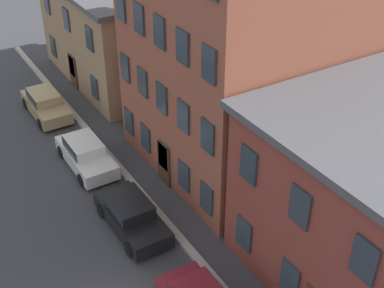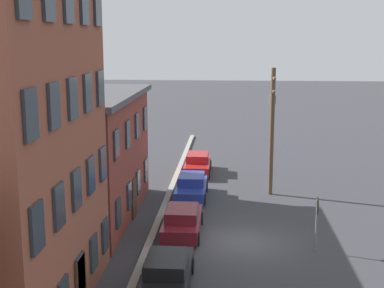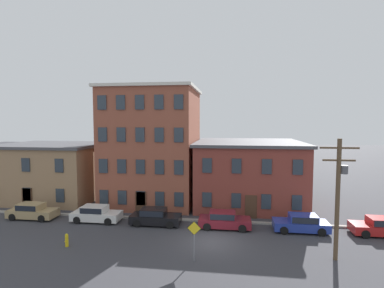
{
  "view_description": "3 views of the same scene",
  "coord_description": "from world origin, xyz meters",
  "px_view_note": "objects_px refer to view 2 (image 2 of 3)",
  "views": [
    {
      "loc": [
        11.46,
        -3.96,
        15.95
      ],
      "look_at": [
        -0.94,
        3.61,
        6.58
      ],
      "focal_mm": 50.0,
      "sensor_mm": 36.0,
      "label": 1
    },
    {
      "loc": [
        -24.74,
        0.7,
        9.8
      ],
      "look_at": [
        -0.41,
        2.47,
        4.93
      ],
      "focal_mm": 50.0,
      "sensor_mm": 36.0,
      "label": 2
    },
    {
      "loc": [
        1.43,
        -22.06,
        9.1
      ],
      "look_at": [
        -1.85,
        2.52,
        7.22
      ],
      "focal_mm": 28.0,
      "sensor_mm": 36.0,
      "label": 3
    }
  ],
  "objects_px": {
    "car_maroon": "(182,220)",
    "utility_pole": "(272,124)",
    "car_red": "(198,163)",
    "caution_sign": "(317,215)",
    "car_blue": "(191,186)",
    "car_black": "(167,272)"
  },
  "relations": [
    {
      "from": "car_maroon",
      "to": "utility_pole",
      "type": "distance_m",
      "value": 9.73
    },
    {
      "from": "car_red",
      "to": "caution_sign",
      "type": "distance_m",
      "value": 15.69
    },
    {
      "from": "car_maroon",
      "to": "car_blue",
      "type": "height_order",
      "value": "same"
    },
    {
      "from": "utility_pole",
      "to": "car_red",
      "type": "bearing_deg",
      "value": 44.54
    },
    {
      "from": "car_blue",
      "to": "utility_pole",
      "type": "height_order",
      "value": "utility_pole"
    },
    {
      "from": "car_red",
      "to": "caution_sign",
      "type": "xyz_separation_m",
      "value": [
        -14.28,
        -6.4,
        1.04
      ]
    },
    {
      "from": "car_red",
      "to": "utility_pole",
      "type": "bearing_deg",
      "value": -135.46
    },
    {
      "from": "car_blue",
      "to": "utility_pole",
      "type": "xyz_separation_m",
      "value": [
        1.13,
        -4.95,
        3.76
      ]
    },
    {
      "from": "car_black",
      "to": "utility_pole",
      "type": "bearing_deg",
      "value": -20.23
    },
    {
      "from": "car_maroon",
      "to": "caution_sign",
      "type": "relative_size",
      "value": 1.64
    },
    {
      "from": "car_blue",
      "to": "caution_sign",
      "type": "relative_size",
      "value": 1.64
    },
    {
      "from": "car_blue",
      "to": "car_black",
      "type": "bearing_deg",
      "value": 179.78
    },
    {
      "from": "car_maroon",
      "to": "utility_pole",
      "type": "xyz_separation_m",
      "value": [
        7.49,
        -4.94,
        3.76
      ]
    },
    {
      "from": "car_black",
      "to": "utility_pole",
      "type": "xyz_separation_m",
      "value": [
        13.56,
        -5.0,
        3.76
      ]
    },
    {
      "from": "car_black",
      "to": "utility_pole",
      "type": "height_order",
      "value": "utility_pole"
    },
    {
      "from": "car_blue",
      "to": "utility_pole",
      "type": "bearing_deg",
      "value": -77.18
    },
    {
      "from": "car_maroon",
      "to": "caution_sign",
      "type": "distance_m",
      "value": 6.72
    },
    {
      "from": "car_maroon",
      "to": "car_blue",
      "type": "relative_size",
      "value": 1.0
    },
    {
      "from": "car_red",
      "to": "car_black",
      "type": "bearing_deg",
      "value": 179.84
    },
    {
      "from": "car_black",
      "to": "car_maroon",
      "type": "bearing_deg",
      "value": -0.55
    },
    {
      "from": "caution_sign",
      "to": "utility_pole",
      "type": "relative_size",
      "value": 0.33
    },
    {
      "from": "car_blue",
      "to": "car_red",
      "type": "xyz_separation_m",
      "value": [
        6.15,
        -0.0,
        0.0
      ]
    }
  ]
}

